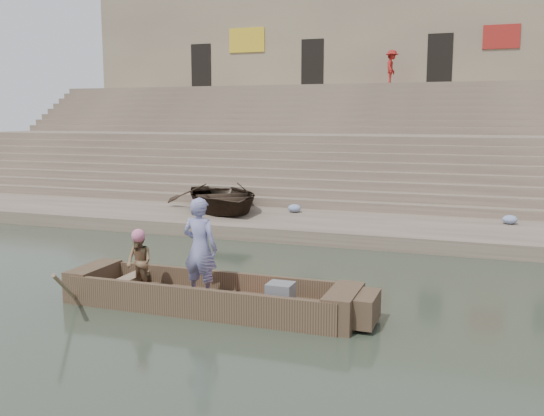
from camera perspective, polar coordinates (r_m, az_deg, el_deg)
The scene contains 14 objects.
ground at distance 12.84m, azimuth -17.61°, elevation -7.82°, with size 120.00×120.00×0.00m, color #2A3528.
lower_landing at distance 19.59m, azimuth -3.43°, elevation -1.22°, with size 32.00×4.00×0.40m, color gray.
mid_landing at distance 26.45m, azimuth 2.91°, elevation 3.97°, with size 32.00×3.00×2.80m, color gray.
upper_landing at distance 33.15m, azimuth 6.43°, elevation 6.94°, with size 32.00×3.00×5.20m, color gray.
ghat_steps at distance 28.04m, azimuth 3.91°, elevation 5.04°, with size 32.00×11.00×5.20m.
building_wall at distance 37.09m, azimuth 7.95°, elevation 11.73°, with size 32.00×5.07×11.20m.
main_rowboat at distance 11.43m, azimuth -5.95°, elevation -8.91°, with size 5.00×1.30×0.22m, color brown.
rowboat_trim at distance 11.28m, azimuth -5.01°, elevation -8.09°, with size 6.04×2.63×1.82m.
standing_man at distance 11.14m, azimuth -6.83°, elevation -3.79°, with size 0.69×0.45×1.88m, color navy.
rowing_man at distance 11.84m, azimuth -12.47°, elevation -5.01°, with size 0.56×0.44×1.15m, color #297C48.
television at distance 10.84m, azimuth 0.76°, elevation -8.14°, with size 0.46×0.42×0.40m.
beached_rowboat at distance 20.43m, azimuth -4.80°, elevation 1.08°, with size 3.26×4.57×0.95m, color #2D2116.
pedestrian at distance 32.86m, azimuth 11.27°, elevation 12.93°, with size 1.16×0.67×1.80m, color maroon.
cloth_bundles at distance 20.36m, azimuth -3.14°, elevation 0.11°, with size 19.40×1.45×0.26m.
Camera 1 is at (7.55, -9.76, 3.55)m, focal length 39.75 mm.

